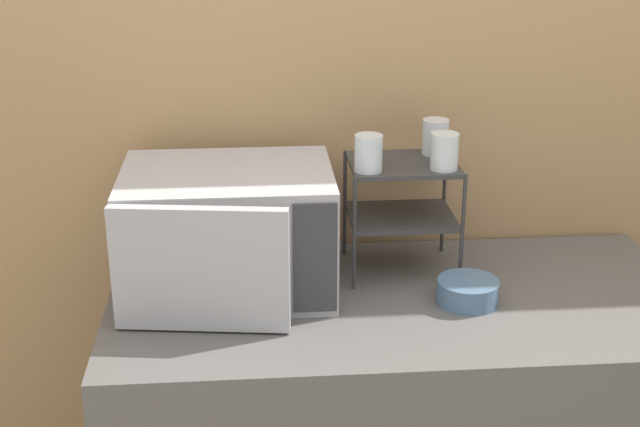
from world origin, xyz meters
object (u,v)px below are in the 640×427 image
Objects in this scene: dish_rack at (402,193)px; glass_front_left at (368,153)px; bowl at (468,292)px; glass_back_right at (435,137)px; microwave at (227,232)px; glass_front_right at (444,151)px.

dish_rack is 3.25× the size of glass_front_left.
dish_rack is at bearing 122.54° from bowl.
glass_back_right is (0.19, 0.13, 0.00)m from glass_front_left.
microwave is 0.58m from glass_back_right.
glass_front_right is (-0.00, -0.13, 0.00)m from glass_back_right.
glass_front_right is (0.18, -0.00, 0.00)m from glass_front_left.
dish_rack is at bearing -145.08° from glass_back_right.
bowl is at bearing -81.93° from glass_back_right.
microwave is at bearing 167.66° from bowl.
glass_front_left is 0.61× the size of bowl.
glass_front_right is at bearing -91.62° from glass_back_right.
glass_front_right is at bearing -0.12° from glass_front_left.
glass_front_left is at bearing 2.99° from microwave.
glass_front_left and glass_back_right have the same top height.
dish_rack is 3.25× the size of glass_front_right.
dish_rack is at bearing 145.02° from glass_front_right.
dish_rack is 0.30m from bowl.
glass_front_left is (-0.10, -0.06, 0.13)m from dish_rack.
microwave is at bearing -164.86° from glass_back_right.
dish_rack is 3.25× the size of glass_back_right.
dish_rack is 0.17m from glass_front_right.
glass_back_right is at bearing 15.14° from microwave.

